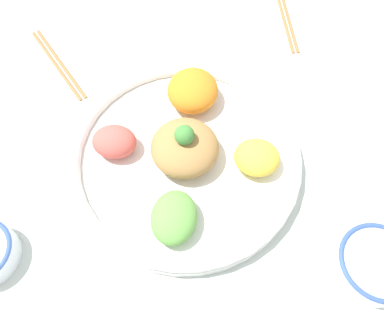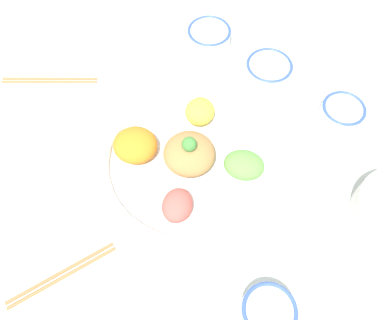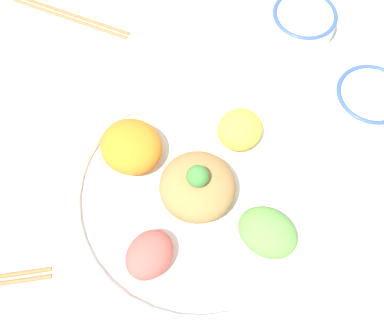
{
  "view_description": "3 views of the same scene",
  "coord_description": "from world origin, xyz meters",
  "px_view_note": "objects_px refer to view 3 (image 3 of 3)",
  "views": [
    {
      "loc": [
        -0.18,
        0.28,
        0.55
      ],
      "look_at": [
        -0.06,
        0.04,
        0.06
      ],
      "focal_mm": 35.0,
      "sensor_mm": 36.0,
      "label": 1
    },
    {
      "loc": [
        0.28,
        0.22,
        0.7
      ],
      "look_at": [
        -0.01,
        0.05,
        0.09
      ],
      "focal_mm": 35.0,
      "sensor_mm": 36.0,
      "label": 2
    },
    {
      "loc": [
        0.1,
        0.2,
        0.62
      ],
      "look_at": [
        -0.05,
        0.0,
        0.09
      ],
      "focal_mm": 42.0,
      "sensor_mm": 36.0,
      "label": 3
    }
  ],
  "objects_px": {
    "rice_bowl_plain": "(303,21)",
    "salad_platter": "(196,191)",
    "sauce_bowl_dark": "(369,98)",
    "chopsticks_pair_far": "(70,15)",
    "serving_spoon_main": "(225,45)"
  },
  "relations": [
    {
      "from": "chopsticks_pair_far",
      "to": "sauce_bowl_dark",
      "type": "bearing_deg",
      "value": 2.33
    },
    {
      "from": "salad_platter",
      "to": "sauce_bowl_dark",
      "type": "bearing_deg",
      "value": 173.76
    },
    {
      "from": "sauce_bowl_dark",
      "to": "rice_bowl_plain",
      "type": "xyz_separation_m",
      "value": [
        -0.02,
        -0.18,
        0.0
      ]
    },
    {
      "from": "salad_platter",
      "to": "rice_bowl_plain",
      "type": "distance_m",
      "value": 0.37
    },
    {
      "from": "rice_bowl_plain",
      "to": "salad_platter",
      "type": "bearing_deg",
      "value": 23.08
    },
    {
      "from": "salad_platter",
      "to": "chopsticks_pair_far",
      "type": "distance_m",
      "value": 0.41
    },
    {
      "from": "salad_platter",
      "to": "serving_spoon_main",
      "type": "bearing_deg",
      "value": -136.74
    },
    {
      "from": "chopsticks_pair_far",
      "to": "serving_spoon_main",
      "type": "xyz_separation_m",
      "value": [
        -0.18,
        0.22,
        -0.0
      ]
    },
    {
      "from": "sauce_bowl_dark",
      "to": "chopsticks_pair_far",
      "type": "distance_m",
      "value": 0.54
    },
    {
      "from": "sauce_bowl_dark",
      "to": "serving_spoon_main",
      "type": "distance_m",
      "value": 0.26
    },
    {
      "from": "salad_platter",
      "to": "rice_bowl_plain",
      "type": "xyz_separation_m",
      "value": [
        -0.34,
        -0.14,
        -0.0
      ]
    },
    {
      "from": "salad_platter",
      "to": "rice_bowl_plain",
      "type": "relative_size",
      "value": 3.36
    },
    {
      "from": "sauce_bowl_dark",
      "to": "rice_bowl_plain",
      "type": "height_order",
      "value": "rice_bowl_plain"
    },
    {
      "from": "rice_bowl_plain",
      "to": "serving_spoon_main",
      "type": "bearing_deg",
      "value": -21.61
    },
    {
      "from": "chopsticks_pair_far",
      "to": "serving_spoon_main",
      "type": "height_order",
      "value": "chopsticks_pair_far"
    }
  ]
}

